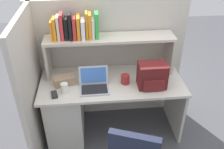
{
  "coord_description": "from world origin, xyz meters",
  "views": [
    {
      "loc": [
        -0.22,
        -2.3,
        2.29
      ],
      "look_at": [
        0.0,
        -0.05,
        0.85
      ],
      "focal_mm": 39.78,
      "sensor_mm": 36.0,
      "label": 1
    }
  ],
  "objects_px": {
    "computer_mouse": "(54,95)",
    "snack_canister": "(125,79)",
    "paper_cup": "(65,88)",
    "laptop": "(94,84)",
    "backpack": "(152,76)",
    "tissue_box": "(64,81)"
  },
  "relations": [
    {
      "from": "computer_mouse",
      "to": "snack_canister",
      "type": "relative_size",
      "value": 1.03
    },
    {
      "from": "computer_mouse",
      "to": "paper_cup",
      "type": "distance_m",
      "value": 0.12
    },
    {
      "from": "laptop",
      "to": "paper_cup",
      "type": "distance_m",
      "value": 0.31
    },
    {
      "from": "laptop",
      "to": "backpack",
      "type": "distance_m",
      "value": 0.63
    },
    {
      "from": "computer_mouse",
      "to": "tissue_box",
      "type": "distance_m",
      "value": 0.22
    },
    {
      "from": "snack_canister",
      "to": "laptop",
      "type": "bearing_deg",
      "value": -169.53
    },
    {
      "from": "paper_cup",
      "to": "backpack",
      "type": "bearing_deg",
      "value": 1.16
    },
    {
      "from": "laptop",
      "to": "paper_cup",
      "type": "relative_size",
      "value": 2.98
    },
    {
      "from": "laptop",
      "to": "backpack",
      "type": "height_order",
      "value": "backpack"
    },
    {
      "from": "paper_cup",
      "to": "computer_mouse",
      "type": "bearing_deg",
      "value": -151.38
    },
    {
      "from": "snack_canister",
      "to": "tissue_box",
      "type": "bearing_deg",
      "value": 176.93
    },
    {
      "from": "laptop",
      "to": "computer_mouse",
      "type": "relative_size",
      "value": 3.01
    },
    {
      "from": "laptop",
      "to": "snack_canister",
      "type": "height_order",
      "value": "laptop"
    },
    {
      "from": "laptop",
      "to": "tissue_box",
      "type": "distance_m",
      "value": 0.34
    },
    {
      "from": "snack_canister",
      "to": "computer_mouse",
      "type": "bearing_deg",
      "value": -167.88
    },
    {
      "from": "snack_canister",
      "to": "backpack",
      "type": "bearing_deg",
      "value": -17.53
    },
    {
      "from": "tissue_box",
      "to": "snack_canister",
      "type": "height_order",
      "value": "same"
    },
    {
      "from": "laptop",
      "to": "computer_mouse",
      "type": "xyz_separation_m",
      "value": [
        -0.41,
        -0.1,
        -0.03
      ]
    },
    {
      "from": "tissue_box",
      "to": "paper_cup",
      "type": "bearing_deg",
      "value": -100.84
    },
    {
      "from": "computer_mouse",
      "to": "tissue_box",
      "type": "relative_size",
      "value": 0.47
    },
    {
      "from": "computer_mouse",
      "to": "paper_cup",
      "type": "bearing_deg",
      "value": 16.56
    },
    {
      "from": "paper_cup",
      "to": "snack_canister",
      "type": "distance_m",
      "value": 0.66
    }
  ]
}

